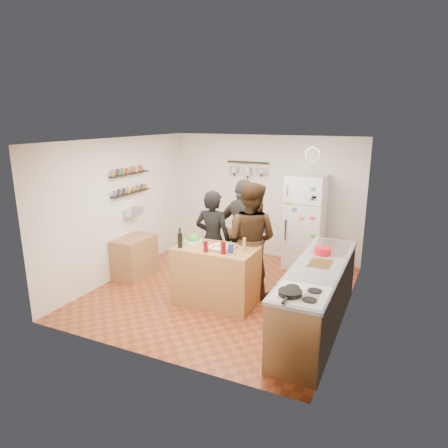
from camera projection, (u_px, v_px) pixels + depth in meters
The scene contains 26 objects.
room_shell at pixel (231, 214), 6.75m from camera, with size 4.20×4.20×4.20m.
prep_island at pixel (216, 275), 6.22m from camera, with size 1.25×0.72×0.91m, color #A5743C.
pizza_board at pixel (220, 248), 6.05m from camera, with size 0.42×0.34×0.02m, color brown.
pizza at pixel (220, 247), 6.04m from camera, with size 0.34×0.34×0.02m, color beige.
salad_bowl at pixel (193, 241), 6.31m from camera, with size 0.28×0.28×0.06m, color white.
wine_bottle at pixel (180, 240), 6.08m from camera, with size 0.07×0.07×0.22m, color black.
wine_glass_near at pixel (206, 247), 5.89m from camera, with size 0.07×0.07×0.16m, color #620814.
wine_glass_far at pixel (223, 248), 5.81m from camera, with size 0.07×0.07×0.18m, color #62080B.
pepper_mill at pixel (244, 245), 5.94m from camera, with size 0.05×0.05×0.16m, color #A98647.
salt_canister at pixel (231, 249), 5.86m from camera, with size 0.08×0.08×0.13m, color navy.
person_left at pixel (213, 240), 6.67m from camera, with size 0.62×0.41×1.70m, color black.
person_center at pixel (250, 239), 6.45m from camera, with size 0.91×0.71×1.87m, color black.
person_back at pixel (243, 231), 6.97m from camera, with size 1.07×0.45×1.83m, color #2B2926.
counter_run at pixel (317, 298), 5.45m from camera, with size 0.63×2.63×0.90m, color #9E7042.
stove_top at pixel (301, 294), 4.49m from camera, with size 0.60×0.62×0.02m, color white.
skillet at pixel (290, 293), 4.45m from camera, with size 0.27×0.27×0.05m, color black.
sink at pixel (331, 248), 6.07m from camera, with size 0.50×0.80×0.03m, color silver.
cutting_board at pixel (320, 264), 5.42m from camera, with size 0.30×0.40×0.02m, color olive.
red_bowl at pixel (323, 251), 5.77m from camera, with size 0.25×0.25×0.10m, color red.
fridge at pixel (305, 222), 7.65m from camera, with size 0.70×0.68×1.80m, color white.
wall_clock at pixel (313, 155), 7.61m from camera, with size 0.30×0.30×0.03m, color silver.
spice_shelf_lower at pixel (131, 193), 7.31m from camera, with size 0.12×1.00×0.03m, color black.
spice_shelf_upper at pixel (130, 174), 7.22m from camera, with size 0.12×1.00×0.03m, color black.
produce_basket at pixel (133, 212), 7.39m from camera, with size 0.18×0.35×0.14m, color silver.
side_table at pixel (135, 257), 7.31m from camera, with size 0.50×0.80×0.73m, color #9A6640.
pot_rack at pixel (248, 162), 8.12m from camera, with size 0.90×0.04×0.04m, color black.
Camera 1 is at (2.66, -5.61, 2.84)m, focal length 32.00 mm.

